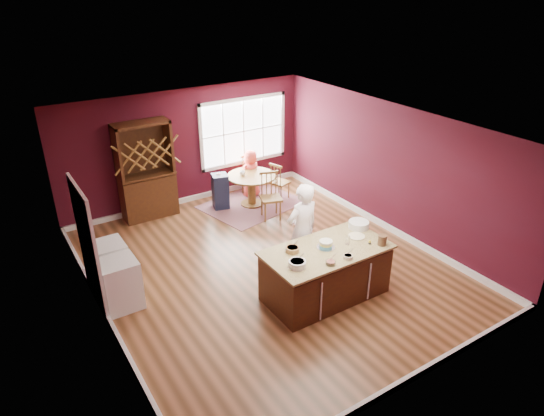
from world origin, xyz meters
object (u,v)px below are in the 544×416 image
Objects in this scene: chair_north at (244,171)px; dryer at (109,266)px; high_chair at (220,191)px; layer_cake at (326,244)px; washer at (120,284)px; kitchen_island at (325,274)px; toddler at (216,175)px; chair_east at (280,181)px; baker at (302,231)px; hutch at (146,171)px; chair_south at (271,196)px; seated_woman at (251,174)px; dining_table at (252,184)px.

dryer is at bearing 27.30° from chair_north.
chair_north is 1.14m from high_chair.
layer_cake reaches higher than washer.
kitchen_island is 4.16m from toddler.
chair_east is 1.10× the size of dryer.
baker reaches higher than toddler.
baker is 4.06m from hutch.
toddler is (0.00, 3.40, -0.09)m from baker.
high_chair is at bearing -17.34° from hutch.
hutch is (-2.99, 0.80, 0.62)m from chair_east.
hutch is (-2.24, 1.56, 0.56)m from chair_south.
seated_woman is 4.83m from washer.
chair_north reaches higher than chair_east.
dining_table is 1.21× the size of chair_east.
chair_east is at bearing 120.58° from seated_woman.
layer_cake is at bearing -101.72° from dining_table.
chair_south is 0.90× the size of seated_woman.
dining_table is 4.39× the size of toddler.
hutch reaches higher than seated_woman.
dryer is at bearing 13.02° from seated_woman.
baker is at bearing 134.96° from chair_east.
dryer is at bearing 144.19° from layer_cake.
washer is at bearing 153.04° from layer_cake.
kitchen_island is at bearing 84.45° from baker.
washer is at bearing 33.53° from chair_north.
seated_woman is 1.02m from toddler.
dining_table is 2.42m from hutch.
layer_cake is 4.03m from high_chair.
kitchen_island is 2.06× the size of chair_north.
chair_east is 3.64× the size of toddler.
dining_table is at bearing 47.83° from seated_woman.
toddler is 0.30× the size of dryer.
seated_woman reaches higher than chair_south.
dryer is at bearing -147.61° from toddler.
toddler is at bearing 55.77° from chair_east.
layer_cake is at bearing 73.69° from chair_north.
seated_woman is (-0.51, 0.52, 0.12)m from chair_east.
layer_cake is 4.72m from chair_north.
chair_north is (-0.47, 0.91, 0.04)m from chair_east.
baker is (0.04, 0.75, 0.46)m from kitchen_island.
chair_south reaches higher than toddler.
kitchen_island reaches higher than dryer.
layer_cake is (-0.03, -0.70, 0.08)m from baker.
kitchen_island is 0.97× the size of hutch.
high_chair is (-0.70, 0.24, -0.10)m from dining_table.
kitchen_island is at bearing -103.81° from layer_cake.
seated_woman is 1.36× the size of high_chair.
hutch is at bearing 162.06° from dining_table.
hutch reaches higher than dining_table.
chair_south is 1.30m from high_chair.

